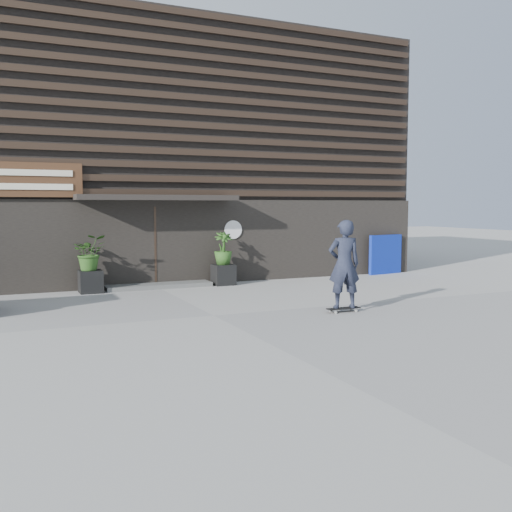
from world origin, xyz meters
name	(u,v)px	position (x,y,z in m)	size (l,w,h in m)	color
ground	(214,316)	(0.00, 0.00, 0.00)	(80.00, 80.00, 0.00)	#A09E98
entrance_step	(158,285)	(0.00, 4.60, 0.06)	(3.00, 0.80, 0.12)	#51514E
planter_pot_left	(91,282)	(-1.90, 4.40, 0.30)	(0.60, 0.60, 0.60)	black
bamboo_left	(90,253)	(-1.90, 4.40, 1.08)	(0.86, 0.75, 0.96)	#2D591E
planter_pot_right	(223,275)	(1.90, 4.40, 0.30)	(0.60, 0.60, 0.60)	black
bamboo_right	(223,248)	(1.90, 4.40, 1.08)	(0.54, 0.54, 0.96)	#2D591E
blue_tarp	(385,254)	(7.93, 4.70, 0.67)	(1.42, 0.12, 1.33)	#0B219B
building	(119,160)	(0.00, 9.96, 3.99)	(18.00, 11.00, 8.00)	black
skateboarder	(344,264)	(2.74, -0.79, 1.05)	(0.80, 0.63, 2.02)	black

